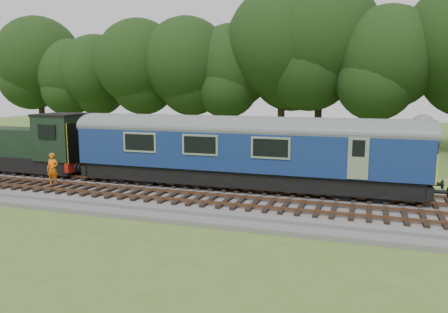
% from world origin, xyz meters
% --- Properties ---
extents(ground, '(120.00, 120.00, 0.00)m').
position_xyz_m(ground, '(0.00, 0.00, 0.00)').
color(ground, '#486926').
rests_on(ground, ground).
extents(ballast, '(70.00, 7.00, 0.35)m').
position_xyz_m(ballast, '(0.00, 0.00, 0.17)').
color(ballast, '#4C4C4F').
rests_on(ballast, ground).
extents(track_north, '(67.20, 2.40, 0.21)m').
position_xyz_m(track_north, '(0.00, 1.40, 0.42)').
color(track_north, black).
rests_on(track_north, ballast).
extents(track_south, '(67.20, 2.40, 0.21)m').
position_xyz_m(track_south, '(0.00, -1.60, 0.42)').
color(track_south, black).
rests_on(track_south, ballast).
extents(fence, '(64.00, 0.12, 1.00)m').
position_xyz_m(fence, '(0.00, 4.50, 0.00)').
color(fence, '#6B6054').
rests_on(fence, ground).
extents(tree_line, '(70.00, 8.00, 18.00)m').
position_xyz_m(tree_line, '(0.00, 22.00, 0.00)').
color(tree_line, black).
rests_on(tree_line, ground).
extents(dmu_railcar, '(18.05, 2.86, 3.88)m').
position_xyz_m(dmu_railcar, '(2.75, 1.40, 2.61)').
color(dmu_railcar, black).
rests_on(dmu_railcar, ground).
extents(shunter_loco, '(8.91, 2.60, 3.38)m').
position_xyz_m(shunter_loco, '(-11.18, 1.40, 1.97)').
color(shunter_loco, black).
rests_on(shunter_loco, ground).
extents(worker, '(0.71, 0.53, 1.75)m').
position_xyz_m(worker, '(-7.28, -1.02, 1.22)').
color(worker, orange).
rests_on(worker, ballast).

